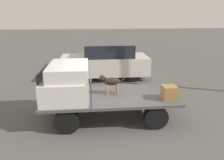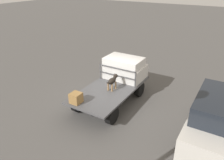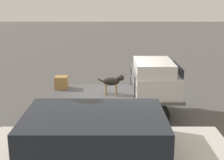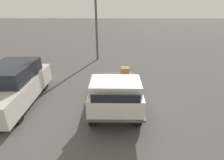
% 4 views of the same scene
% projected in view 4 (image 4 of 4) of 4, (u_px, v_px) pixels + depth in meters
% --- Properties ---
extents(ground_plane, '(80.00, 80.00, 0.00)m').
position_uv_depth(ground_plane, '(115.00, 106.00, 7.67)').
color(ground_plane, '#514F4C').
extents(flatbed_truck, '(4.04, 1.96, 0.75)m').
position_uv_depth(flatbed_truck, '(115.00, 94.00, 7.44)').
color(flatbed_truck, black).
rests_on(flatbed_truck, ground).
extents(truck_cab, '(1.33, 1.84, 1.01)m').
position_uv_depth(truck_cab, '(115.00, 96.00, 6.00)').
color(truck_cab, silver).
rests_on(truck_cab, flatbed_truck).
extents(truck_headboard, '(0.04, 1.84, 0.73)m').
position_uv_depth(truck_headboard, '(115.00, 86.00, 6.63)').
color(truck_headboard, '#4C4C4F').
rests_on(truck_headboard, flatbed_truck).
extents(dog, '(0.85, 0.25, 0.64)m').
position_uv_depth(dog, '(112.00, 82.00, 7.22)').
color(dog, '#9E7547').
rests_on(dog, flatbed_truck).
extents(cargo_crate, '(0.40, 0.40, 0.40)m').
position_uv_depth(cargo_crate, '(125.00, 71.00, 8.83)').
color(cargo_crate, olive).
rests_on(cargo_crate, flatbed_truck).
extents(parked_sedan, '(4.30, 1.86, 1.75)m').
position_uv_depth(parked_sedan, '(13.00, 85.00, 7.55)').
color(parked_sedan, black).
rests_on(parked_sedan, ground).
extents(light_pole_near, '(0.41, 0.41, 6.57)m').
position_uv_depth(light_pole_near, '(96.00, 2.00, 11.99)').
color(light_pole_near, '#4C4C51').
rests_on(light_pole_near, ground).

